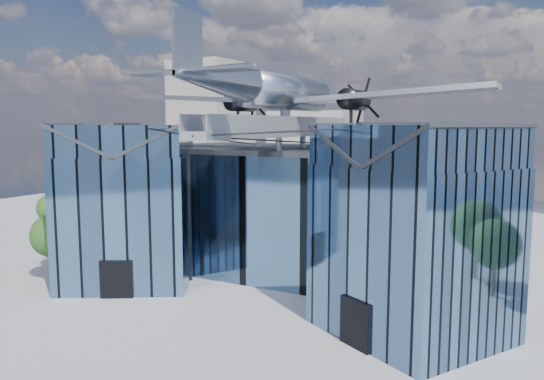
% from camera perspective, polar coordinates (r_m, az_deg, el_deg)
% --- Properties ---
extents(ground_plane, '(120.00, 120.00, 0.00)m').
position_cam_1_polar(ground_plane, '(36.71, -1.51, -11.57)').
color(ground_plane, gray).
extents(museum, '(32.88, 24.50, 17.60)m').
position_cam_1_polar(museum, '(40.42, 2.57, -1.75)').
color(museum, '#46688F').
rests_on(museum, ground).
extents(bg_towers, '(77.00, 24.50, 26.00)m').
position_cam_1_polar(bg_towers, '(82.23, 17.25, 5.54)').
color(bg_towers, gray).
rests_on(bg_towers, ground).
extents(tree_plaza_w, '(4.26, 4.26, 5.11)m').
position_cam_1_polar(tree_plaza_w, '(43.03, -22.51, -4.56)').
color(tree_plaza_w, '#372216').
rests_on(tree_plaza_w, ground).
extents(tree_side_w, '(3.61, 3.61, 4.57)m').
position_cam_1_polar(tree_side_w, '(59.58, -22.68, -1.82)').
color(tree_side_w, '#372216').
rests_on(tree_side_w, ground).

